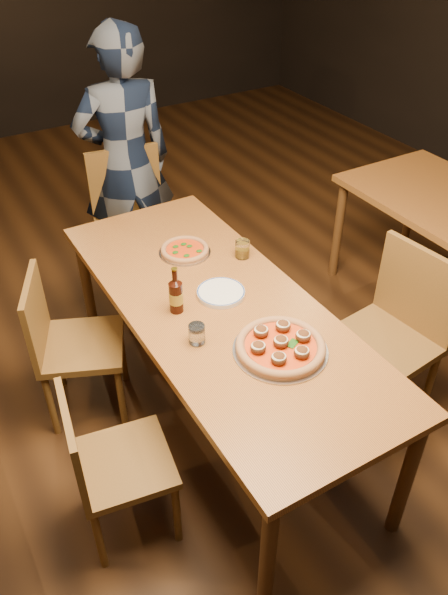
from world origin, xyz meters
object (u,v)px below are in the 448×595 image
chair_main_nw (124,462)px  pizza_margherita (185,250)px  beer_bottle (176,296)px  plate_stack (221,293)px  table_main (219,316)px  water_glass (197,334)px  diner (126,162)px  chair_main_e (381,343)px  amber_glass (242,249)px  pizza_meatball (281,346)px  chair_main_sw (82,344)px  chair_end (137,228)px

chair_main_nw → pizza_margherita: size_ratio=3.07×
beer_bottle → plate_stack: bearing=0.6°
table_main → beer_bottle: size_ratio=9.01×
water_glass → diner: 1.68m
water_glass → chair_main_e: bearing=-12.3°
plate_stack → amber_glass: bearing=41.3°
plate_stack → beer_bottle: (-0.23, -0.00, 0.07)m
pizza_meatball → chair_main_sw: bearing=126.8°
chair_end → amber_glass: (0.19, -0.95, 0.30)m
beer_bottle → amber_glass: 0.54m
water_glass → amber_glass: size_ratio=0.95×
beer_bottle → chair_end: bearing=76.0°
chair_main_e → water_glass: chair_main_e is taller
plate_stack → water_glass: (-0.25, -0.23, 0.03)m
table_main → amber_glass: size_ratio=21.96×
chair_main_nw → plate_stack: 0.86m
chair_end → water_glass: (-0.31, -1.40, 0.30)m
chair_main_sw → chair_main_nw: bearing=-163.6°
chair_main_sw → plate_stack: size_ratio=3.87×
pizza_meatball → pizza_margherita: size_ratio=1.48×
chair_main_e → diner: bearing=-170.4°
plate_stack → beer_bottle: 0.24m
pizza_margherita → amber_glass: bearing=-37.4°
plate_stack → diner: bearing=85.1°
table_main → beer_bottle: 0.24m
chair_end → pizza_meatball: (-0.05, -1.62, 0.28)m
pizza_margherita → beer_bottle: (-0.25, -0.41, 0.06)m
beer_bottle → amber_glass: bearing=25.1°
chair_main_sw → plate_stack: chair_main_sw is taller
pizza_margherita → water_glass: (-0.27, -0.64, 0.03)m
pizza_margherita → diner: (0.10, 1.00, 0.07)m
pizza_margherita → water_glass: size_ratio=3.06×
table_main → amber_glass: amber_glass is taller
pizza_margherita → amber_glass: amber_glass is taller
amber_glass → diner: size_ratio=0.05×
table_main → water_glass: bearing=-139.1°
chair_end → pizza_meatball: size_ratio=2.52×
pizza_meatball → amber_glass: 0.72m
amber_glass → chair_main_e: bearing=-58.9°
water_glass → diner: diner is taller
pizza_meatball → chair_end: bearing=88.4°
beer_bottle → water_glass: beer_bottle is taller
plate_stack → water_glass: bearing=-137.1°
pizza_meatball → pizza_margherita: bearing=89.8°
amber_glass → diner: (-0.13, 1.18, 0.04)m
table_main → pizza_meatball: 0.42m
chair_end → beer_bottle: bearing=-96.2°
table_main → chair_main_e: bearing=-28.3°
water_glass → beer_bottle: bearing=84.7°
pizza_margherita → chair_main_e: bearing=-52.9°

